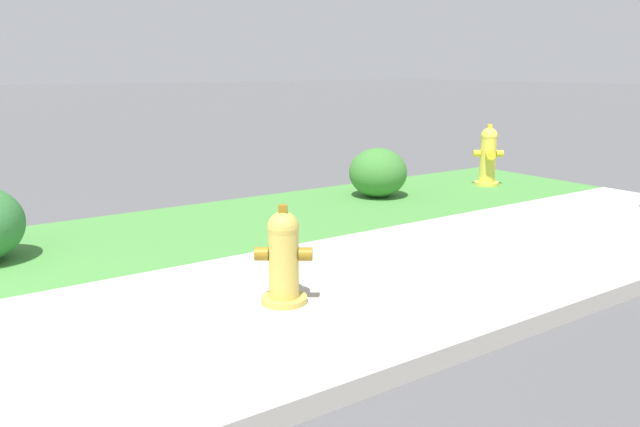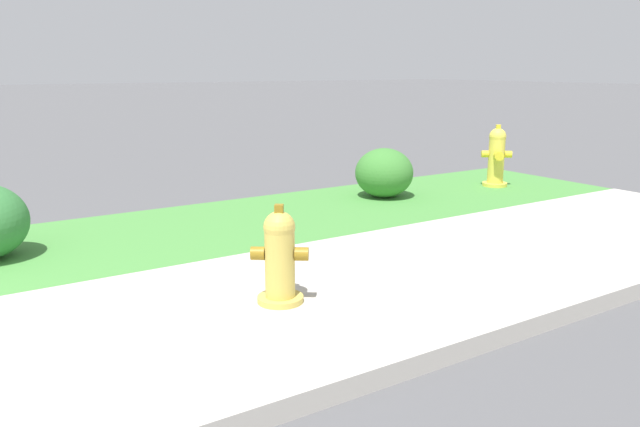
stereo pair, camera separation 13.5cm
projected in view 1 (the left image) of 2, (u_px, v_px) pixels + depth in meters
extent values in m
cylinder|color=yellow|center=(486.00, 183.00, 8.30)|extent=(0.32, 0.32, 0.05)
cylinder|color=yellow|center=(488.00, 159.00, 8.23)|extent=(0.21, 0.21, 0.61)
sphere|color=yellow|center=(489.00, 136.00, 8.16)|extent=(0.22, 0.22, 0.22)
cube|color=yellow|center=(490.00, 126.00, 8.13)|extent=(0.08, 0.08, 0.06)
cylinder|color=yellow|center=(500.00, 154.00, 8.20)|extent=(0.13, 0.13, 0.09)
cylinder|color=yellow|center=(477.00, 153.00, 8.22)|extent=(0.13, 0.13, 0.09)
cylinder|color=yellow|center=(491.00, 155.00, 8.06)|extent=(0.16, 0.15, 0.12)
cylinder|color=gold|center=(284.00, 300.00, 4.15)|extent=(0.31, 0.31, 0.05)
cylinder|color=gold|center=(284.00, 262.00, 4.09)|extent=(0.20, 0.20, 0.47)
sphere|color=gold|center=(283.00, 227.00, 4.03)|extent=(0.21, 0.21, 0.21)
cube|color=olive|center=(283.00, 209.00, 4.00)|extent=(0.08, 0.08, 0.06)
cylinder|color=olive|center=(262.00, 254.00, 4.08)|extent=(0.13, 0.13, 0.09)
cylinder|color=olive|center=(306.00, 254.00, 4.07)|extent=(0.13, 0.13, 0.09)
cylinder|color=olive|center=(285.00, 248.00, 4.22)|extent=(0.16, 0.15, 0.12)
ellipsoid|color=#3D7F33|center=(378.00, 173.00, 7.51)|extent=(0.70, 0.70, 0.59)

